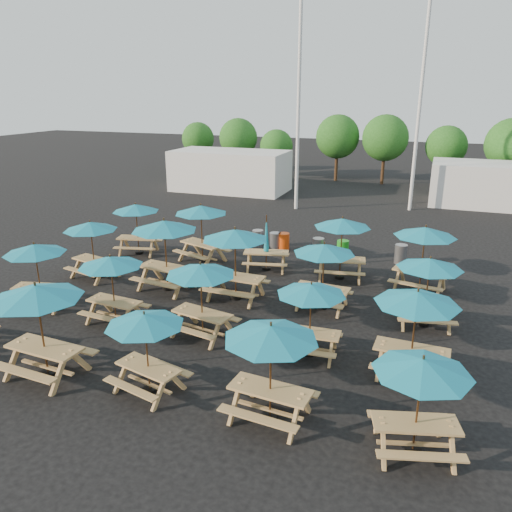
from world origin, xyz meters
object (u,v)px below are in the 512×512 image
(picnic_unit_2, at_px, (91,229))
(picnic_unit_11, at_px, (266,247))
(waste_bin_3, at_px, (318,247))
(picnic_unit_1, at_px, (35,253))
(picnic_unit_18, at_px, (430,267))
(picnic_unit_14, at_px, (324,253))
(picnic_unit_12, at_px, (271,338))
(waste_bin_2, at_px, (284,242))
(picnic_unit_5, at_px, (111,265))
(picnic_unit_16, at_px, (422,372))
(picnic_unit_7, at_px, (201,213))
(picnic_unit_15, at_px, (342,226))
(picnic_unit_13, at_px, (311,294))
(picnic_unit_4, at_px, (37,298))
(picnic_unit_9, at_px, (201,274))
(waste_bin_0, at_px, (258,239))
(picnic_unit_3, at_px, (136,211))
(picnic_unit_10, at_px, (235,239))
(picnic_unit_8, at_px, (145,324))
(waste_bin_4, at_px, (343,250))
(picnic_unit_17, at_px, (417,303))
(waste_bin_1, at_px, (275,241))
(picnic_unit_6, at_px, (164,230))
(picnic_unit_19, at_px, (425,236))
(waste_bin_5, at_px, (401,254))

(picnic_unit_2, relative_size, picnic_unit_11, 1.06)
(waste_bin_3, bearing_deg, picnic_unit_1, -131.17)
(picnic_unit_18, bearing_deg, picnic_unit_1, -176.93)
(picnic_unit_11, relative_size, picnic_unit_14, 1.01)
(picnic_unit_12, height_order, waste_bin_2, picnic_unit_12)
(picnic_unit_5, xyz_separation_m, picnic_unit_16, (9.01, -2.96, -0.03))
(picnic_unit_7, xyz_separation_m, picnic_unit_15, (5.77, 0.01, -0.04))
(picnic_unit_1, distance_m, picnic_unit_15, 10.60)
(picnic_unit_13, height_order, picnic_unit_16, picnic_unit_16)
(picnic_unit_4, relative_size, waste_bin_2, 3.08)
(picnic_unit_9, xyz_separation_m, picnic_unit_14, (2.82, 3.10, -0.01))
(picnic_unit_12, xyz_separation_m, picnic_unit_16, (3.00, -0.04, -0.13))
(picnic_unit_1, height_order, waste_bin_0, picnic_unit_1)
(picnic_unit_3, xyz_separation_m, picnic_unit_4, (3.33, -9.32, 0.21))
(picnic_unit_9, bearing_deg, picnic_unit_11, 101.94)
(picnic_unit_10, distance_m, picnic_unit_16, 8.59)
(picnic_unit_8, xyz_separation_m, waste_bin_4, (2.43, 11.42, -1.36))
(picnic_unit_16, relative_size, picnic_unit_17, 1.01)
(picnic_unit_11, distance_m, picnic_unit_15, 3.16)
(picnic_unit_15, bearing_deg, picnic_unit_17, -74.09)
(waste_bin_1, height_order, waste_bin_3, same)
(picnic_unit_15, height_order, waste_bin_4, picnic_unit_15)
(picnic_unit_12, distance_m, picnic_unit_18, 6.63)
(picnic_unit_6, distance_m, picnic_unit_11, 4.36)
(picnic_unit_1, height_order, picnic_unit_9, picnic_unit_9)
(picnic_unit_16, bearing_deg, picnic_unit_8, 163.94)
(picnic_unit_19, relative_size, waste_bin_2, 3.14)
(picnic_unit_16, bearing_deg, picnic_unit_13, 117.85)
(picnic_unit_10, xyz_separation_m, picnic_unit_13, (3.32, -2.87, -0.36))
(picnic_unit_5, height_order, picnic_unit_9, picnic_unit_9)
(picnic_unit_8, bearing_deg, waste_bin_0, 110.76)
(waste_bin_1, bearing_deg, picnic_unit_5, -105.20)
(picnic_unit_10, distance_m, waste_bin_2, 6.03)
(picnic_unit_8, bearing_deg, picnic_unit_9, 104.54)
(picnic_unit_3, xyz_separation_m, picnic_unit_18, (12.06, -3.11, -0.05))
(picnic_unit_6, distance_m, picnic_unit_9, 3.97)
(picnic_unit_17, bearing_deg, picnic_unit_19, 93.22)
(waste_bin_2, height_order, waste_bin_5, same)
(picnic_unit_11, relative_size, picnic_unit_17, 0.97)
(picnic_unit_3, xyz_separation_m, picnic_unit_5, (3.11, -6.14, -0.06))
(picnic_unit_6, bearing_deg, picnic_unit_14, 10.28)
(picnic_unit_1, distance_m, picnic_unit_18, 12.25)
(waste_bin_2, bearing_deg, picnic_unit_13, -68.66)
(picnic_unit_7, bearing_deg, picnic_unit_10, -28.80)
(picnic_unit_9, xyz_separation_m, waste_bin_1, (-0.58, 8.58, -1.53))
(picnic_unit_6, height_order, picnic_unit_15, picnic_unit_6)
(waste_bin_0, bearing_deg, picnic_unit_14, -52.78)
(waste_bin_2, bearing_deg, picnic_unit_4, -101.93)
(picnic_unit_7, distance_m, picnic_unit_8, 9.53)
(picnic_unit_11, bearing_deg, waste_bin_2, 78.42)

